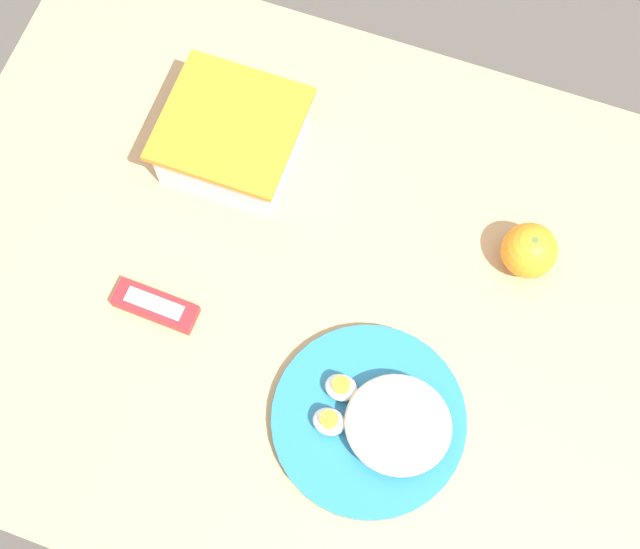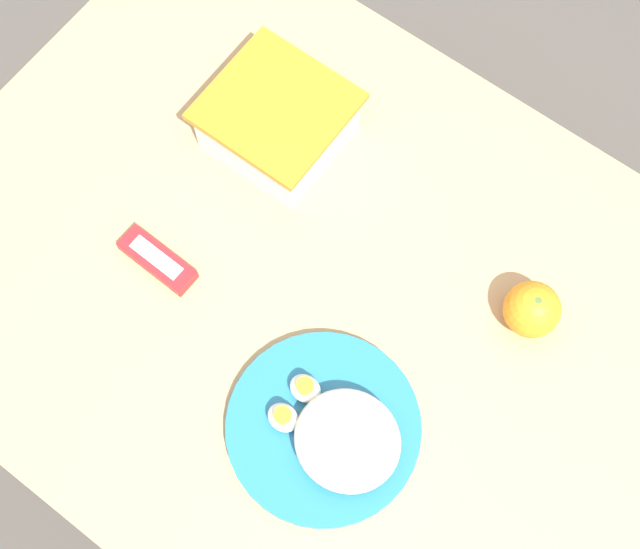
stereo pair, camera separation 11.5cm
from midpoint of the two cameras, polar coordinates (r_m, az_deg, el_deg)
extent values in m
plane|color=#4C4742|center=(1.90, 2.00, -9.14)|extent=(10.00, 10.00, 0.00)
cube|color=tan|center=(1.18, 3.18, -2.43)|extent=(1.13, 0.82, 0.03)
cylinder|color=#A07D56|center=(1.77, -4.43, 12.01)|extent=(0.06, 0.06, 0.72)
cube|color=white|center=(1.23, -0.03, 9.32)|extent=(0.16, 0.16, 0.08)
cube|color=#CCBC84|center=(1.24, -0.03, 9.00)|extent=(0.15, 0.14, 0.05)
cube|color=orange|center=(1.19, -0.03, 10.37)|extent=(0.18, 0.17, 0.01)
ellipsoid|color=tan|center=(1.22, -0.40, 9.03)|extent=(0.05, 0.05, 0.03)
sphere|color=orange|center=(1.17, 16.15, -2.55)|extent=(0.07, 0.07, 0.07)
cylinder|color=#4C662D|center=(1.14, 16.61, -2.03)|extent=(0.01, 0.01, 0.00)
cylinder|color=teal|center=(1.12, 3.17, -10.19)|extent=(0.24, 0.24, 0.02)
ellipsoid|color=white|center=(1.08, 4.83, -10.97)|extent=(0.13, 0.12, 0.05)
ellipsoid|color=white|center=(1.10, 0.63, -9.58)|extent=(0.04, 0.03, 0.03)
cylinder|color=#F4A823|center=(1.08, 0.64, -9.43)|extent=(0.02, 0.02, 0.01)
ellipsoid|color=white|center=(1.10, 2.02, -7.73)|extent=(0.04, 0.03, 0.03)
cylinder|color=#F4A823|center=(1.09, 2.05, -7.56)|extent=(0.02, 0.02, 0.01)
cube|color=red|center=(1.18, -7.68, 0.53)|extent=(0.11, 0.04, 0.02)
cube|color=white|center=(1.18, -7.74, 0.70)|extent=(0.08, 0.02, 0.00)
camera|label=1|loc=(0.06, -87.11, 7.92)|focal=50.00mm
camera|label=2|loc=(0.06, 92.89, -7.92)|focal=50.00mm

